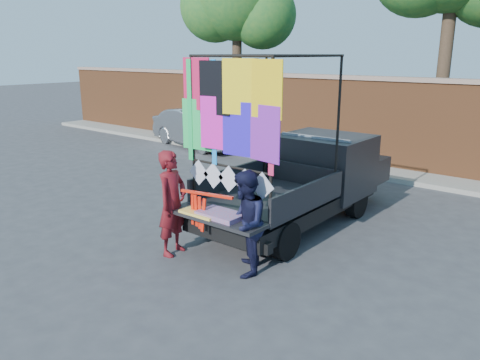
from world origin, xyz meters
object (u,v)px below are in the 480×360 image
Objects in this scene: sedan at (198,128)px; pickup_truck at (311,178)px; woman at (172,203)px; man at (245,224)px.

pickup_truck is at bearing -108.06° from sedan.
pickup_truck is 3.10m from woman.
pickup_truck is at bearing -27.83° from woman.
woman reaches higher than sedan.
sedan is 10.07m from man.
pickup_truck reaches higher than woman.
man is (7.49, -6.73, 0.13)m from sedan.
sedan is 9.21m from woman.
pickup_truck reaches higher than man.
sedan is (-6.93, 3.90, -0.14)m from pickup_truck.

